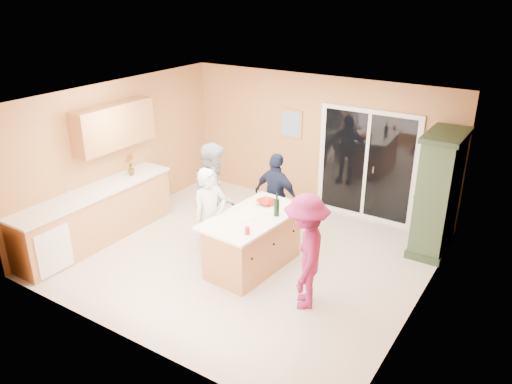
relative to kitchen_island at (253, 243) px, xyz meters
The scene contains 22 objects.
floor 0.54m from the kitchen_island, 145.32° to the left, with size 5.50×5.50×0.00m, color beige.
ceiling 2.21m from the kitchen_island, 145.32° to the left, with size 5.50×5.00×0.10m, color silver.
wall_back 2.85m from the kitchen_island, 95.97° to the left, with size 5.50×0.10×2.60m, color #F1A863.
wall_front 2.48m from the kitchen_island, 96.97° to the right, with size 5.50×0.10×2.60m, color #F1A863.
wall_left 3.16m from the kitchen_island, behind, with size 0.10×5.00×2.60m, color #F1A863.
wall_right 2.63m from the kitchen_island, ahead, with size 0.10×5.00×2.60m, color #F1A863.
left_cabinet_run 2.86m from the kitchen_island, 162.61° to the right, with size 0.65×3.05×1.24m.
upper_cabinets 3.21m from the kitchen_island, behind, with size 0.35×1.60×0.75m, color #C1814B.
sliding_door 2.84m from the kitchen_island, 73.89° to the left, with size 1.90×0.07×2.10m.
framed_picture 3.04m from the kitchen_island, 107.29° to the left, with size 0.46×0.04×0.56m.
kitchen_island is the anchor object (origin of this frame).
green_hutch 3.10m from the kitchen_island, 43.49° to the left, with size 0.58×1.11×2.04m.
woman_white 0.77m from the kitchen_island, 159.09° to the right, with size 0.58×0.38×1.60m, color silver.
woman_grey 1.10m from the kitchen_island, 162.59° to the left, with size 0.88×0.68×1.80m, color gray.
woman_navy 1.17m from the kitchen_island, 101.81° to the left, with size 0.90×0.37×1.53m, color #181F35.
woman_magenta 1.28m from the kitchen_island, 21.32° to the right, with size 1.06×0.61×1.65m, color maroon.
serving_bowl 0.70m from the kitchen_island, 96.56° to the left, with size 0.29×0.29×0.07m, color red.
tulip_vase 2.83m from the kitchen_island, behind, with size 0.21×0.14×0.40m, color #B32111.
tumbler_near 0.80m from the kitchen_island, 64.44° to the right, with size 0.07×0.07×0.11m, color red.
tumbler_far 0.72m from the kitchen_island, 85.28° to the left, with size 0.09×0.09×0.12m, color red.
wine_bottle 0.71m from the kitchen_island, 32.70° to the left, with size 0.08×0.08×0.36m.
white_plate 0.50m from the kitchen_island, 96.84° to the right, with size 0.20×0.20×0.01m, color white.
Camera 1 is at (4.01, -5.91, 4.17)m, focal length 35.00 mm.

